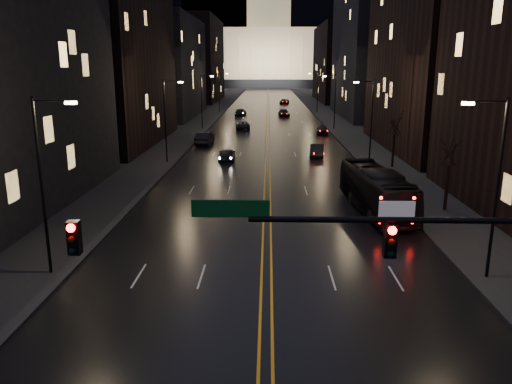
# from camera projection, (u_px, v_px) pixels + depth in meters

# --- Properties ---
(road) EXTENTS (20.00, 320.00, 0.02)m
(road) POSITION_uv_depth(u_px,v_px,m) (268.00, 103.00, 141.48)
(road) COLOR black
(road) RESTS_ON ground
(sidewalk_left) EXTENTS (8.00, 320.00, 0.16)m
(sidewalk_left) POSITION_uv_depth(u_px,v_px,m) (219.00, 103.00, 141.80)
(sidewalk_left) COLOR black
(sidewalk_left) RESTS_ON ground
(sidewalk_right) EXTENTS (8.00, 320.00, 0.16)m
(sidewalk_right) POSITION_uv_depth(u_px,v_px,m) (318.00, 103.00, 141.14)
(sidewalk_right) COLOR black
(sidewalk_right) RESTS_ON ground
(center_line) EXTENTS (0.62, 320.00, 0.01)m
(center_line) POSITION_uv_depth(u_px,v_px,m) (268.00, 103.00, 141.48)
(center_line) COLOR orange
(center_line) RESTS_ON road
(building_left_mid) EXTENTS (12.00, 30.00, 28.00)m
(building_left_mid) POSITION_uv_depth(u_px,v_px,m) (107.00, 37.00, 64.90)
(building_left_mid) COLOR black
(building_left_mid) RESTS_ON ground
(building_left_far) EXTENTS (12.00, 34.00, 20.00)m
(building_left_far) POSITION_uv_depth(u_px,v_px,m) (167.00, 68.00, 102.70)
(building_left_far) COLOR black
(building_left_far) RESTS_ON ground
(building_left_dist) EXTENTS (12.00, 40.00, 24.00)m
(building_left_dist) POSITION_uv_depth(u_px,v_px,m) (198.00, 60.00, 148.72)
(building_left_dist) COLOR black
(building_left_dist) RESTS_ON ground
(building_right_mid) EXTENTS (12.00, 34.00, 26.00)m
(building_right_mid) POSITION_uv_depth(u_px,v_px,m) (372.00, 52.00, 100.97)
(building_right_mid) COLOR black
(building_right_mid) RESTS_ON ground
(building_right_dist) EXTENTS (12.00, 40.00, 22.00)m
(building_right_dist) POSITION_uv_depth(u_px,v_px,m) (339.00, 64.00, 147.98)
(building_right_dist) COLOR black
(building_right_dist) RESTS_ON ground
(capitol) EXTENTS (90.00, 50.00, 58.50)m
(capitol) POSITION_uv_depth(u_px,v_px,m) (269.00, 52.00, 253.55)
(capitol) COLOR black
(capitol) RESTS_ON ground
(traffic_signal) EXTENTS (17.29, 0.45, 7.00)m
(traffic_signal) POSITION_uv_depth(u_px,v_px,m) (474.00, 258.00, 14.12)
(traffic_signal) COLOR black
(traffic_signal) RESTS_ON ground
(streetlamp_right_near) EXTENTS (2.13, 0.25, 9.00)m
(streetlamp_right_near) POSITION_uv_depth(u_px,v_px,m) (494.00, 180.00, 23.70)
(streetlamp_right_near) COLOR black
(streetlamp_right_near) RESTS_ON ground
(streetlamp_left_near) EXTENTS (2.13, 0.25, 9.00)m
(streetlamp_left_near) POSITION_uv_depth(u_px,v_px,m) (45.00, 178.00, 24.21)
(streetlamp_left_near) COLOR black
(streetlamp_left_near) RESTS_ON ground
(streetlamp_right_mid) EXTENTS (2.13, 0.25, 9.00)m
(streetlamp_right_mid) POSITION_uv_depth(u_px,v_px,m) (370.00, 117.00, 52.77)
(streetlamp_right_mid) COLOR black
(streetlamp_right_mid) RESTS_ON ground
(streetlamp_left_mid) EXTENTS (2.13, 0.25, 9.00)m
(streetlamp_left_mid) POSITION_uv_depth(u_px,v_px,m) (167.00, 117.00, 53.28)
(streetlamp_left_mid) COLOR black
(streetlamp_left_mid) RESTS_ON ground
(streetlamp_right_far) EXTENTS (2.13, 0.25, 9.00)m
(streetlamp_right_far) POSITION_uv_depth(u_px,v_px,m) (334.00, 99.00, 81.84)
(streetlamp_right_far) COLOR black
(streetlamp_right_far) RESTS_ON ground
(streetlamp_left_far) EXTENTS (2.13, 0.25, 9.00)m
(streetlamp_left_far) POSITION_uv_depth(u_px,v_px,m) (203.00, 99.00, 82.35)
(streetlamp_left_far) COLOR black
(streetlamp_left_far) RESTS_ON ground
(streetlamp_right_dist) EXTENTS (2.13, 0.25, 9.00)m
(streetlamp_right_dist) POSITION_uv_depth(u_px,v_px,m) (317.00, 90.00, 110.91)
(streetlamp_right_dist) COLOR black
(streetlamp_right_dist) RESTS_ON ground
(streetlamp_left_dist) EXTENTS (2.13, 0.25, 9.00)m
(streetlamp_left_dist) POSITION_uv_depth(u_px,v_px,m) (220.00, 90.00, 111.42)
(streetlamp_left_dist) COLOR black
(streetlamp_left_dist) RESTS_ON ground
(tree_right_mid) EXTENTS (2.40, 2.40, 6.65)m
(tree_right_mid) POSITION_uv_depth(u_px,v_px,m) (450.00, 151.00, 35.42)
(tree_right_mid) COLOR black
(tree_right_mid) RESTS_ON ground
(tree_right_far) EXTENTS (2.40, 2.40, 6.65)m
(tree_right_far) POSITION_uv_depth(u_px,v_px,m) (395.00, 125.00, 50.92)
(tree_right_far) COLOR black
(tree_right_far) RESTS_ON ground
(bus) EXTENTS (3.72, 11.55, 3.16)m
(bus) POSITION_uv_depth(u_px,v_px,m) (376.00, 190.00, 36.27)
(bus) COLOR black
(bus) RESTS_ON ground
(oncoming_car_a) EXTENTS (1.90, 4.49, 1.51)m
(oncoming_car_a) POSITION_uv_depth(u_px,v_px,m) (227.00, 154.00, 55.77)
(oncoming_car_a) COLOR black
(oncoming_car_a) RESTS_ON ground
(oncoming_car_b) EXTENTS (2.25, 5.31, 1.70)m
(oncoming_car_b) POSITION_uv_depth(u_px,v_px,m) (205.00, 138.00, 67.25)
(oncoming_car_b) COLOR black
(oncoming_car_b) RESTS_ON ground
(oncoming_car_c) EXTENTS (2.69, 5.21, 1.41)m
(oncoming_car_c) POSITION_uv_depth(u_px,v_px,m) (243.00, 125.00, 83.86)
(oncoming_car_c) COLOR black
(oncoming_car_c) RESTS_ON ground
(oncoming_car_d) EXTENTS (2.55, 5.22, 1.46)m
(oncoming_car_d) POSITION_uv_depth(u_px,v_px,m) (240.00, 112.00, 106.79)
(oncoming_car_d) COLOR black
(oncoming_car_d) RESTS_ON ground
(receding_car_a) EXTENTS (2.13, 4.70, 1.50)m
(receding_car_a) POSITION_uv_depth(u_px,v_px,m) (317.00, 151.00, 58.24)
(receding_car_a) COLOR black
(receding_car_a) RESTS_ON ground
(receding_car_b) EXTENTS (2.10, 4.51, 1.50)m
(receding_car_b) POSITION_uv_depth(u_px,v_px,m) (322.00, 129.00, 77.80)
(receding_car_b) COLOR black
(receding_car_b) RESTS_ON ground
(receding_car_c) EXTENTS (2.50, 5.21, 1.46)m
(receding_car_c) POSITION_uv_depth(u_px,v_px,m) (284.00, 113.00, 105.00)
(receding_car_c) COLOR black
(receding_car_c) RESTS_ON ground
(receding_car_d) EXTENTS (3.02, 5.38, 1.42)m
(receding_car_d) POSITION_uv_depth(u_px,v_px,m) (284.00, 101.00, 139.08)
(receding_car_d) COLOR black
(receding_car_d) RESTS_ON ground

